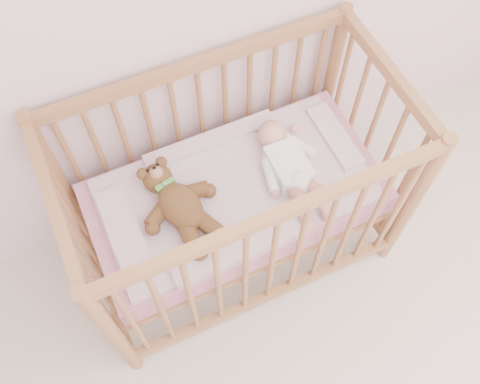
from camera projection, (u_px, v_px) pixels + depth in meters
crib at (235, 196)px, 2.27m from camera, size 1.36×0.76×1.00m
mattress at (235, 198)px, 2.28m from camera, size 1.22×0.62×0.13m
blanket at (235, 189)px, 2.22m from camera, size 1.10×0.58×0.06m
baby at (289, 164)px, 2.19m from camera, size 0.27×0.55×0.13m
teddy_bear at (181, 205)px, 2.09m from camera, size 0.44×0.55×0.14m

